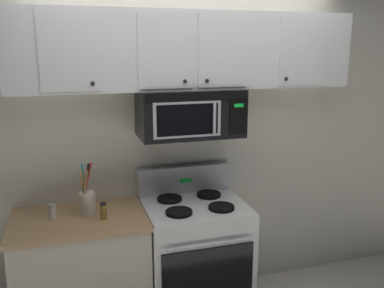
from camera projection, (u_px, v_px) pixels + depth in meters
name	position (u px, v px, depth m)	size (l,w,h in m)	color
back_wall	(181.00, 136.00, 3.34)	(5.20, 0.10, 2.70)	silver
stove_range	(194.00, 257.00, 3.20)	(0.76, 0.69, 1.12)	white
over_range_microwave	(190.00, 113.00, 3.06)	(0.76, 0.43, 0.35)	black
upper_cabinets	(189.00, 51.00, 2.98)	(2.50, 0.36, 0.55)	silver
counter_segment	(83.00, 275.00, 2.97)	(0.93, 0.65, 0.90)	beige
utensil_crock_cream	(87.00, 200.00, 2.88)	(0.11, 0.11, 0.38)	beige
salt_shaker	(52.00, 212.00, 2.83)	(0.05, 0.05, 0.10)	white
spice_jar	(104.00, 211.00, 2.82)	(0.05, 0.05, 0.12)	olive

